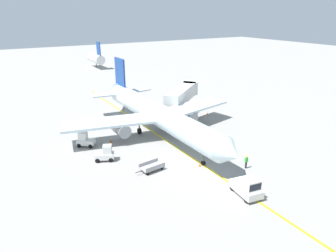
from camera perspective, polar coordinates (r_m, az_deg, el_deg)
The scene contains 15 objects.
ground_plane at distance 37.90m, azimuth 4.72°, elevation -8.24°, with size 300.00×300.00×0.00m, color gray.
taxi_line_yellow at distance 42.53m, azimuth 2.92°, elevation -4.85°, with size 0.30×80.00×0.01m, color yellow.
airliner at distance 47.44m, azimuth -2.20°, elevation 2.32°, with size 28.61×35.21×10.10m.
jet_bridge at distance 58.89m, azimuth 2.86°, elevation 6.03°, with size 11.48×10.01×4.85m.
pushback_tug at distance 33.75m, azimuth 14.32°, elevation -10.80°, with size 2.39×3.83×2.20m.
baggage_tug_near_wing at distance 40.70m, azimuth -11.37°, elevation -5.03°, with size 2.72×2.17×2.10m.
baggage_tug_by_cargo_door at distance 45.55m, azimuth -14.96°, elevation -2.52°, with size 2.69×2.51×2.10m.
belt_loader_forward_hold at distance 44.45m, azimuth 9.62°, elevation -2.88°, with size 4.35×4.48×2.59m.
baggage_cart_loaded at distance 37.81m, azimuth -2.96°, elevation -7.47°, with size 3.83×1.88×0.94m.
ground_crew_marshaller at distance 39.22m, azimuth 14.14°, elevation -6.30°, with size 0.36×0.24×1.70m.
safety_cone_nose_left at distance 58.04m, azimuth 7.23°, elevation 2.26°, with size 0.36×0.36×0.44m, color orange.
safety_cone_nose_right at distance 39.00m, azimuth 5.84°, elevation -7.05°, with size 0.36×0.36×0.44m, color orange.
safety_cone_wingtip_left at distance 46.26m, azimuth -10.38°, elevation -2.73°, with size 0.36×0.36×0.44m, color orange.
safety_cone_wingtip_right at distance 49.44m, azimuth 9.05°, elevation -1.11°, with size 0.36×0.36×0.44m, color orange.
distant_aircraft_mid_left at distance 109.04m, azimuth -13.07°, elevation 12.01°, with size 3.00×10.10×8.80m.
Camera 1 is at (-19.68, -26.86, 18.10)m, focal length 33.29 mm.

